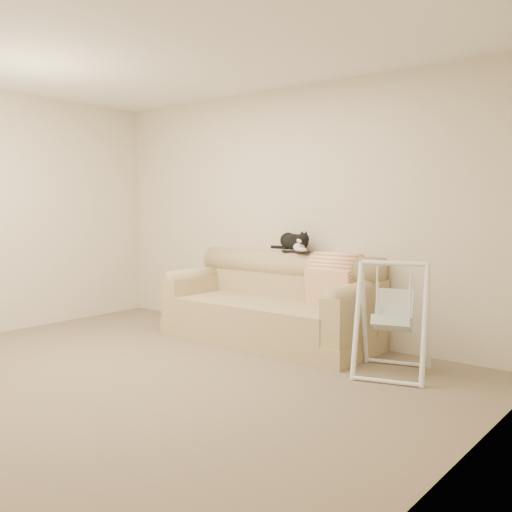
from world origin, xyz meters
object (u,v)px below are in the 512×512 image
at_px(tuxedo_cat, 294,242).
at_px(remote_b, 302,252).
at_px(remote_a, 291,251).
at_px(baby_swing, 393,318).
at_px(sofa, 273,307).

bearing_deg(tuxedo_cat, remote_b, -24.55).
xyz_separation_m(remote_a, tuxedo_cat, (0.02, 0.03, 0.09)).
distance_m(remote_a, baby_swing, 1.55).
relative_size(tuxedo_cat, baby_swing, 0.60).
bearing_deg(remote_a, baby_swing, -20.40).
distance_m(remote_b, baby_swing, 1.39).
distance_m(remote_a, tuxedo_cat, 0.10).
distance_m(tuxedo_cat, baby_swing, 1.57).
distance_m(remote_a, remote_b, 0.17).
xyz_separation_m(remote_b, tuxedo_cat, (-0.15, 0.07, 0.10)).
height_order(remote_b, baby_swing, baby_swing).
bearing_deg(tuxedo_cat, remote_a, -122.90).
xyz_separation_m(tuxedo_cat, baby_swing, (1.37, -0.55, -0.54)).
relative_size(remote_a, tuxedo_cat, 0.33).
bearing_deg(tuxedo_cat, sofa, -106.20).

